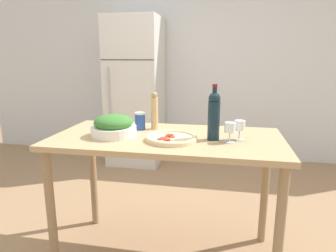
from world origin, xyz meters
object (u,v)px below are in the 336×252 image
object	(u,v)px
salt_canister	(140,121)
pepper_mill	(154,111)
wine_bottle	(214,115)
homemade_pizza	(172,138)
wine_glass_far	(240,127)
refrigerator	(136,92)
wine_glass_near	(230,129)
salad_bowl	(114,126)

from	to	relation	value
salt_canister	pepper_mill	bearing A→B (deg)	16.09
wine_bottle	homemade_pizza	world-z (taller)	wine_bottle
salt_canister	homemade_pizza	bearing A→B (deg)	-42.24
wine_glass_far	pepper_mill	bearing A→B (deg)	162.41
wine_bottle	refrigerator	bearing A→B (deg)	119.17
wine_bottle	salt_canister	bearing A→B (deg)	160.80
wine_bottle	wine_glass_near	world-z (taller)	wine_bottle
wine_glass_far	pepper_mill	size ratio (longest dim) A/B	0.46
wine_bottle	wine_glass_near	xyz separation A→B (m)	(0.10, -0.04, -0.07)
refrigerator	wine_glass_near	bearing A→B (deg)	-59.17
wine_glass_near	salad_bowl	bearing A→B (deg)	178.75
salad_bowl	wine_glass_far	bearing A→B (deg)	3.51
refrigerator	wine_bottle	xyz separation A→B (m)	(1.09, -1.96, 0.10)
wine_glass_far	wine_glass_near	bearing A→B (deg)	-132.45
wine_bottle	salt_canister	world-z (taller)	wine_bottle
pepper_mill	homemade_pizza	xyz separation A→B (m)	(0.17, -0.28, -0.11)
wine_glass_near	pepper_mill	size ratio (longest dim) A/B	0.46
wine_glass_near	wine_glass_far	world-z (taller)	same
refrigerator	salad_bowl	bearing A→B (deg)	-77.29
pepper_mill	salad_bowl	size ratio (longest dim) A/B	0.90
refrigerator	wine_bottle	bearing A→B (deg)	-60.83
wine_bottle	wine_glass_far	world-z (taller)	wine_bottle
homemade_pizza	salad_bowl	bearing A→B (deg)	174.12
wine_bottle	wine_glass_near	bearing A→B (deg)	-21.80
refrigerator	wine_glass_far	size ratio (longest dim) A/B	15.26
wine_glass_near	pepper_mill	bearing A→B (deg)	154.45
wine_bottle	homemade_pizza	bearing A→B (deg)	-165.81
salad_bowl	salt_canister	world-z (taller)	salad_bowl
wine_glass_far	pepper_mill	xyz separation A→B (m)	(-0.59, 0.19, 0.05)
wine_glass_far	salad_bowl	bearing A→B (deg)	-176.49
salad_bowl	homemade_pizza	world-z (taller)	salad_bowl
wine_bottle	salad_bowl	size ratio (longest dim) A/B	1.16
refrigerator	wine_glass_near	distance (m)	2.33
pepper_mill	wine_glass_near	bearing A→B (deg)	-25.55
salad_bowl	salt_canister	xyz separation A→B (m)	(0.12, 0.21, -0.00)
wine_glass_near	salad_bowl	size ratio (longest dim) A/B	0.41
wine_bottle	pepper_mill	xyz separation A→B (m)	(-0.43, 0.21, -0.03)
pepper_mill	refrigerator	bearing A→B (deg)	110.90
wine_glass_far	salad_bowl	xyz separation A→B (m)	(-0.81, -0.05, -0.02)
pepper_mill	wine_bottle	bearing A→B (deg)	-26.40
wine_glass_far	homemade_pizza	size ratio (longest dim) A/B	0.38
refrigerator	pepper_mill	distance (m)	1.87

